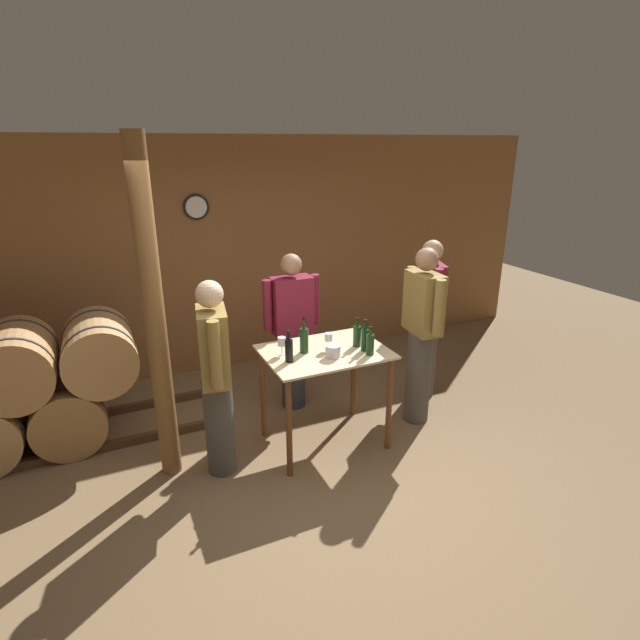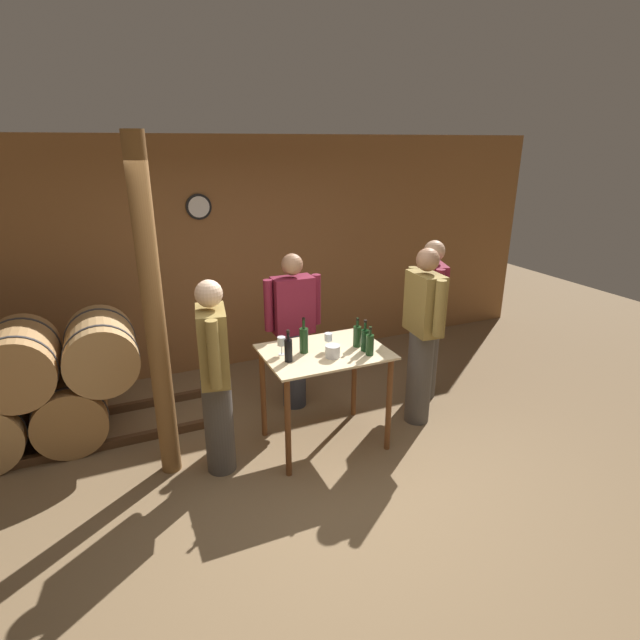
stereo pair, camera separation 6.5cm
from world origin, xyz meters
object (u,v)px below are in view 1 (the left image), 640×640
(person_host, at_px, (292,329))
(person_visitor_with_scarf, at_px, (428,317))
(wine_glass_near_left, at_px, (282,342))
(wine_bottle_right, at_px, (370,344))
(wine_bottle_left, at_px, (304,340))
(person_visitor_bearded, at_px, (422,333))
(person_visitor_near_door, at_px, (216,376))
(wine_bottle_far_left, at_px, (289,350))
(wine_bottle_far_right, at_px, (365,339))
(wooden_post, at_px, (155,320))
(wine_bottle_center, at_px, (357,335))
(wine_glass_near_center, at_px, (329,338))
(ice_bucket, at_px, (333,351))

(person_host, xyz_separation_m, person_visitor_with_scarf, (1.37, -0.37, 0.05))
(wine_glass_near_left, relative_size, person_host, 0.10)
(wine_bottle_right, distance_m, person_host, 1.05)
(wine_bottle_left, height_order, wine_glass_near_left, wine_bottle_left)
(person_visitor_bearded, bearing_deg, person_host, 142.44)
(wine_glass_near_left, xyz_separation_m, person_visitor_near_door, (-0.59, -0.09, -0.16))
(person_visitor_with_scarf, bearing_deg, wine_bottle_far_left, -164.83)
(person_visitor_with_scarf, bearing_deg, wine_bottle_far_right, -153.43)
(person_visitor_with_scarf, bearing_deg, wooden_post, -175.09)
(wine_bottle_center, height_order, wine_glass_near_left, wine_bottle_center)
(wine_glass_near_left, xyz_separation_m, wine_glass_near_center, (0.40, -0.07, -0.00))
(wine_bottle_far_left, distance_m, person_visitor_near_door, 0.62)
(wine_bottle_left, height_order, person_visitor_bearded, person_visitor_bearded)
(wine_glass_near_center, bearing_deg, person_visitor_bearded, -1.15)
(wine_bottle_far_left, height_order, wine_glass_near_center, wine_bottle_far_left)
(wine_glass_near_center, relative_size, person_host, 0.10)
(person_visitor_with_scarf, xyz_separation_m, person_visitor_near_door, (-2.32, -0.40, -0.03))
(wine_bottle_far_left, distance_m, wine_bottle_center, 0.67)
(wine_glass_near_center, distance_m, person_visitor_with_scarf, 1.39)
(ice_bucket, bearing_deg, person_host, 90.68)
(ice_bucket, bearing_deg, person_visitor_with_scarf, 21.52)
(wine_bottle_center, distance_m, person_visitor_with_scarf, 1.14)
(person_visitor_with_scarf, xyz_separation_m, person_visitor_bearded, (-0.36, -0.40, 0.02))
(wine_glass_near_left, distance_m, wine_glass_near_center, 0.41)
(wine_bottle_left, bearing_deg, wine_glass_near_left, 170.19)
(wooden_post, xyz_separation_m, person_visitor_bearded, (2.35, -0.17, -0.43))
(wine_bottle_center, relative_size, person_host, 0.16)
(wooden_post, relative_size, ice_bucket, 21.41)
(wine_bottle_far_left, xyz_separation_m, ice_bucket, (0.37, -0.07, -0.05))
(wine_bottle_center, height_order, person_visitor_with_scarf, person_visitor_with_scarf)
(ice_bucket, relative_size, person_visitor_bearded, 0.07)
(wine_bottle_left, relative_size, wine_glass_near_center, 2.03)
(wine_bottle_center, relative_size, ice_bucket, 2.10)
(person_host, bearing_deg, wine_bottle_far_right, -70.25)
(wine_glass_near_center, bearing_deg, wine_bottle_far_left, -168.06)
(wine_bottle_center, bearing_deg, person_host, 111.49)
(person_visitor_near_door, bearing_deg, person_host, 38.97)
(wine_bottle_center, relative_size, wine_bottle_far_right, 0.94)
(wine_glass_near_center, relative_size, person_visitor_bearded, 0.09)
(wooden_post, xyz_separation_m, wine_bottle_right, (1.66, -0.39, -0.34))
(wine_glass_near_left, bearing_deg, person_host, 62.01)
(wine_glass_near_center, bearing_deg, person_visitor_near_door, -178.77)
(wine_bottle_far_right, bearing_deg, wine_bottle_center, 97.00)
(wine_bottle_right, relative_size, ice_bucket, 2.01)
(wine_bottle_left, xyz_separation_m, wine_bottle_far_right, (0.49, -0.18, -0.01))
(wine_bottle_left, bearing_deg, ice_bucket, -45.77)
(wooden_post, height_order, person_visitor_bearded, wooden_post)
(wine_bottle_left, height_order, person_host, person_host)
(wine_bottle_center, bearing_deg, wine_bottle_far_right, -83.00)
(wine_bottle_far_left, relative_size, wine_glass_near_center, 1.78)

